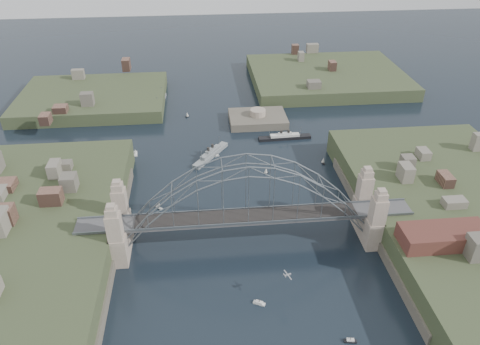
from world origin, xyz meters
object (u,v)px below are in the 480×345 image
at_px(bridge, 247,203).
at_px(naval_cruiser_far, 160,102).
at_px(wharf_shed, 444,236).
at_px(naval_cruiser_near, 211,154).
at_px(fort_island, 258,123).
at_px(ocean_liner, 285,137).

xyz_separation_m(bridge, naval_cruiser_far, (-26.85, 91.23, -11.37)).
bearing_deg(bridge, wharf_shed, -17.65).
bearing_deg(wharf_shed, naval_cruiser_far, 123.95).
bearing_deg(naval_cruiser_near, naval_cruiser_far, 112.76).
relative_size(bridge, naval_cruiser_near, 4.97).
relative_size(fort_island, wharf_shed, 1.10).
bearing_deg(naval_cruiser_near, wharf_shed, -48.88).
height_order(wharf_shed, naval_cruiser_near, wharf_shed).
distance_m(wharf_shed, ocean_liner, 73.87).
relative_size(bridge, naval_cruiser_far, 4.57).
xyz_separation_m(wharf_shed, naval_cruiser_near, (-51.42, 58.91, -9.12)).
relative_size(fort_island, ocean_liner, 1.14).
xyz_separation_m(bridge, fort_island, (12.00, 70.00, -12.66)).
bearing_deg(naval_cruiser_far, ocean_liner, -37.50).
distance_m(fort_island, wharf_shed, 90.48).
bearing_deg(bridge, ocean_liner, 70.08).
xyz_separation_m(wharf_shed, ocean_liner, (-23.97, 69.26, -9.27)).
xyz_separation_m(naval_cruiser_near, ocean_liner, (27.44, 10.35, -0.14)).
relative_size(wharf_shed, naval_cruiser_far, 1.09).
xyz_separation_m(bridge, ocean_liner, (20.03, 55.26, -11.59)).
bearing_deg(wharf_shed, fort_island, 110.85).
xyz_separation_m(bridge, naval_cruiser_near, (-7.42, 44.91, -11.45)).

